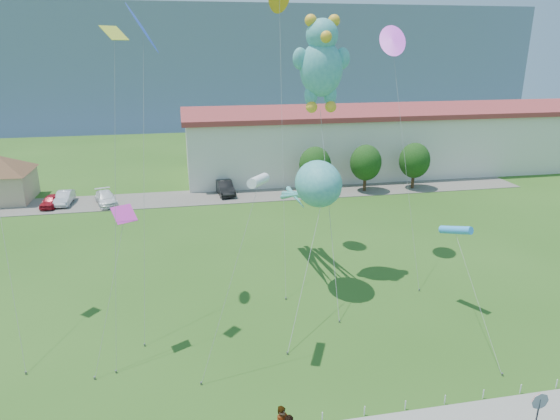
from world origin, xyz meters
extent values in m
plane|color=#2A5417|center=(0.00, 0.00, 0.00)|extent=(160.00, 160.00, 0.00)
cube|color=#59544C|center=(0.00, 35.00, 0.03)|extent=(70.00, 6.00, 0.06)
cube|color=slate|center=(0.00, 120.00, 12.50)|extent=(160.00, 50.00, 25.00)
cube|color=tan|center=(-24.00, 38.00, 1.60)|extent=(6.00, 6.00, 3.20)
cube|color=beige|center=(26.00, 44.00, 3.80)|extent=(60.00, 14.00, 7.60)
cube|color=maroon|center=(26.00, 44.00, 7.90)|extent=(61.00, 15.00, 0.60)
cylinder|color=red|center=(9.50, -4.20, 2.10)|extent=(0.76, 0.04, 0.76)
cylinder|color=white|center=(9.50, -4.22, 2.10)|extent=(0.80, 0.02, 0.80)
cylinder|color=white|center=(1.00, -1.30, 0.25)|extent=(0.05, 0.05, 0.50)
cylinder|color=white|center=(3.00, -1.30, 0.25)|extent=(0.05, 0.05, 0.50)
cylinder|color=white|center=(5.00, -1.30, 0.25)|extent=(0.05, 0.05, 0.50)
cylinder|color=white|center=(7.00, -1.30, 0.25)|extent=(0.05, 0.05, 0.50)
cylinder|color=white|center=(9.00, -1.30, 0.25)|extent=(0.05, 0.05, 0.50)
cylinder|color=white|center=(11.00, -1.30, 0.25)|extent=(0.05, 0.05, 0.50)
cylinder|color=white|center=(13.00, -1.30, 0.25)|extent=(0.05, 0.05, 0.50)
cylinder|color=#3F2B19|center=(10.00, 34.00, 1.10)|extent=(0.36, 0.36, 2.20)
ellipsoid|color=#14380F|center=(10.00, 34.00, 3.40)|extent=(3.60, 3.60, 4.14)
cylinder|color=#3F2B19|center=(16.00, 34.00, 1.10)|extent=(0.36, 0.36, 2.20)
ellipsoid|color=#14380F|center=(16.00, 34.00, 3.40)|extent=(3.60, 3.60, 4.14)
cylinder|color=#3F2B19|center=(22.00, 34.00, 1.10)|extent=(0.36, 0.36, 2.20)
ellipsoid|color=#14380F|center=(22.00, 34.00, 3.40)|extent=(3.60, 3.60, 4.14)
imported|color=#A81421|center=(-18.37, 34.59, 0.68)|extent=(1.95, 3.78, 1.23)
imported|color=#B9BBC1|center=(-17.19, 35.33, 0.74)|extent=(1.55, 4.15, 1.35)
imported|color=white|center=(-12.82, 34.33, 0.73)|extent=(3.10, 4.95, 1.34)
imported|color=black|center=(-0.07, 35.71, 0.83)|extent=(2.08, 4.82, 1.54)
ellipsoid|color=teal|center=(4.09, 11.36, 7.58)|extent=(3.02, 3.93, 3.02)
sphere|color=white|center=(3.55, 10.17, 7.90)|extent=(0.47, 0.47, 0.47)
sphere|color=white|center=(4.63, 10.17, 7.90)|extent=(0.47, 0.47, 0.47)
cylinder|color=slate|center=(0.52, 4.03, 0.08)|extent=(0.10, 0.10, 0.16)
cylinder|color=gray|center=(2.31, 7.19, 3.47)|extent=(3.60, 6.35, 6.64)
ellipsoid|color=teal|center=(4.84, 14.03, 14.67)|extent=(2.89, 2.45, 3.61)
sphere|color=teal|center=(4.84, 14.03, 16.78)|extent=(2.11, 2.11, 2.11)
sphere|color=yellow|center=(4.07, 14.03, 17.67)|extent=(0.78, 0.78, 0.78)
sphere|color=yellow|center=(5.62, 14.03, 17.67)|extent=(0.78, 0.78, 0.78)
sphere|color=yellow|center=(4.84, 13.14, 16.67)|extent=(0.78, 0.78, 0.78)
ellipsoid|color=teal|center=(3.40, 14.03, 15.34)|extent=(1.00, 0.71, 1.40)
ellipsoid|color=teal|center=(6.29, 14.03, 15.34)|extent=(1.00, 0.71, 1.40)
ellipsoid|color=teal|center=(4.18, 14.03, 13.01)|extent=(0.89, 0.78, 1.44)
ellipsoid|color=teal|center=(5.51, 14.03, 13.01)|extent=(0.89, 0.78, 1.44)
sphere|color=yellow|center=(4.18, 13.81, 12.23)|extent=(0.78, 0.78, 0.78)
sphere|color=yellow|center=(5.51, 13.81, 12.23)|extent=(0.78, 0.78, 0.78)
cylinder|color=slate|center=(4.34, 6.68, 0.08)|extent=(0.10, 0.10, 0.16)
cylinder|color=gray|center=(4.59, 10.36, 6.08)|extent=(0.53, 7.37, 11.86)
cone|color=#DC38E3|center=(10.90, 16.84, 16.52)|extent=(1.80, 1.33, 1.33)
cylinder|color=slate|center=(11.01, 9.57, 0.08)|extent=(0.10, 0.10, 0.16)
cylinder|color=gray|center=(10.96, 13.21, 8.24)|extent=(0.13, 7.29, 16.17)
cube|color=gold|center=(-7.44, 8.36, 16.73)|extent=(1.29, 1.29, 0.86)
cylinder|color=slate|center=(-8.54, 4.15, 0.08)|extent=(0.10, 0.10, 0.16)
cylinder|color=gray|center=(-7.99, 6.25, 8.35)|extent=(1.12, 4.23, 16.38)
cube|color=#E833B6|center=(-7.65, 6.64, 7.82)|extent=(1.29, 1.29, 0.86)
cylinder|color=slate|center=(-9.54, 3.81, 0.08)|extent=(0.10, 0.10, 0.16)
cylinder|color=gray|center=(-8.59, 5.23, 3.89)|extent=(1.93, 2.85, 7.47)
cylinder|color=white|center=(-0.86, 4.60, 9.81)|extent=(0.50, 2.25, 0.87)
cylinder|color=slate|center=(-4.25, 2.34, 0.08)|extent=(0.10, 0.10, 0.16)
cylinder|color=gray|center=(-2.56, 3.47, 4.88)|extent=(3.41, 2.29, 9.45)
cylinder|color=slate|center=(-13.09, 4.93, 0.08)|extent=(0.10, 0.10, 0.16)
cylinder|color=gray|center=(-14.22, 8.53, 7.22)|extent=(2.28, 7.25, 14.12)
cone|color=blue|center=(-6.28, 12.45, 17.10)|extent=(1.80, 1.33, 1.33)
cylinder|color=slate|center=(-7.23, 6.37, 0.08)|extent=(0.10, 0.10, 0.16)
cylinder|color=gray|center=(-6.75, 9.41, 8.53)|extent=(0.98, 6.11, 16.75)
cylinder|color=slate|center=(1.71, 10.14, 0.08)|extent=(0.10, 0.10, 0.16)
cylinder|color=gray|center=(2.44, 15.06, 9.84)|extent=(1.49, 9.85, 19.37)
cylinder|color=#37A0FB|center=(11.85, 7.32, 5.28)|extent=(0.50, 2.25, 0.87)
cylinder|color=slate|center=(10.97, 0.08, 0.08)|extent=(0.10, 0.10, 0.16)
cylinder|color=gray|center=(11.41, 3.70, 2.62)|extent=(0.90, 7.25, 4.94)
camera|label=1|loc=(-4.40, -18.97, 16.13)|focal=32.00mm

